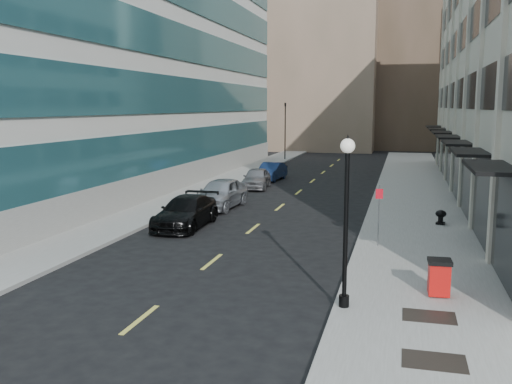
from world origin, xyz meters
The scene contains 20 objects.
ground centered at (0.00, 0.00, 0.00)m, with size 160.00×160.00×0.00m, color black.
sidewalk_right centered at (7.50, 20.00, 0.07)m, with size 5.00×80.00×0.15m, color gray.
sidewalk_left centered at (-6.50, 20.00, 0.07)m, with size 3.00×80.00×0.15m, color gray.
building_left centered at (-15.95, 27.00, 9.99)m, with size 16.14×46.00×20.00m.
skyline_tan_near centered at (-4.00, 68.00, 14.00)m, with size 14.00×18.00×28.00m, color #866B58.
skyline_brown centered at (8.00, 72.00, 17.00)m, with size 12.00×16.00×34.00m, color brown.
skyline_tan_far centered at (-14.00, 78.00, 11.00)m, with size 12.00×14.00×22.00m, color #866B58.
skyline_stone centered at (18.00, 66.00, 10.00)m, with size 10.00×14.00×20.00m, color #B3AB98.
grate_mid centered at (7.60, 1.00, 0.15)m, with size 1.40×1.00×0.01m, color black.
grate_far centered at (7.60, 3.80, 0.15)m, with size 1.40×1.00×0.01m, color black.
road_centerline centered at (0.00, 17.00, 0.01)m, with size 0.15×68.20×0.01m.
traffic_signal centered at (-5.50, 48.00, 5.72)m, with size 0.66×0.66×6.98m.
car_black_pickup centered at (-3.20, 13.51, 0.74)m, with size 2.06×5.08×1.47m, color black.
car_silver_sedan centered at (-3.20, 18.89, 0.85)m, with size 2.01×4.99×1.70m, color #9C9FA5.
car_blue_sedan centered at (-3.20, 31.58, 0.69)m, with size 1.46×4.19×1.38m, color navy.
car_grey_sedan centered at (-3.20, 27.00, 0.73)m, with size 1.71×4.26×1.45m, color slate.
trash_bin centered at (7.93, 5.64, 0.75)m, with size 0.71×0.79×1.11m.
lamppost centered at (5.30, 4.00, 2.99)m, with size 0.40×0.40×4.84m.
sign_post centered at (5.89, 11.51, 1.75)m, with size 0.29×0.09×2.49m.
urn_planter centered at (8.60, 16.52, 0.57)m, with size 0.50×0.50×0.69m.
Camera 1 is at (6.77, -11.53, 5.74)m, focal length 40.00 mm.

